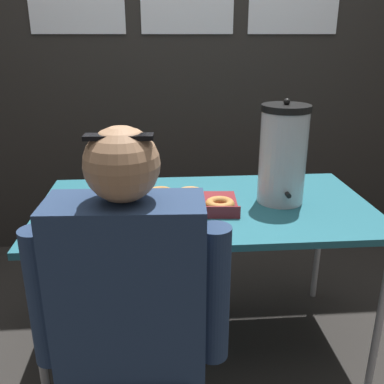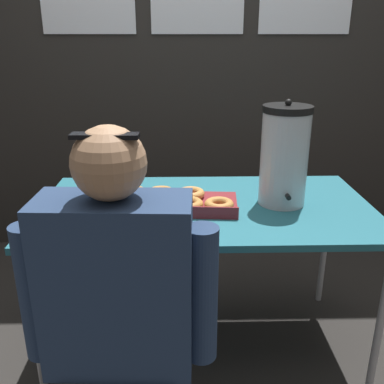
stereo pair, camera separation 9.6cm
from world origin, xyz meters
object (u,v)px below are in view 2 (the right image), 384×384
object	(u,v)px
donut_box	(156,200)
person_seated	(121,331)
cell_phone	(51,231)
coffee_urn	(284,156)

from	to	relation	value
donut_box	person_seated	distance (m)	0.66
donut_box	cell_phone	bearing A→B (deg)	-141.32
coffee_urn	cell_phone	bearing A→B (deg)	-163.31
coffee_urn	person_seated	world-z (taller)	person_seated
coffee_urn	person_seated	bearing A→B (deg)	-133.97
donut_box	coffee_urn	xyz separation A→B (m)	(0.55, 0.02, 0.19)
donut_box	cell_phone	size ratio (longest dim) A/B	4.46
cell_phone	person_seated	bearing A→B (deg)	-48.24
donut_box	person_seated	bearing A→B (deg)	-92.70
cell_phone	person_seated	distance (m)	0.51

